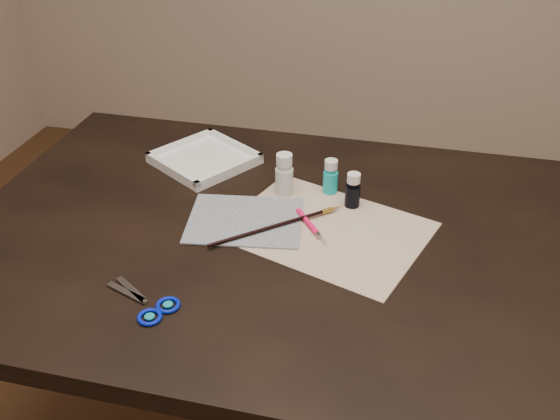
% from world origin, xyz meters
% --- Properties ---
extents(table, '(1.30, 0.90, 0.75)m').
position_xyz_m(table, '(0.00, 0.00, 0.38)').
color(table, black).
rests_on(table, ground).
extents(paper, '(0.45, 0.40, 0.00)m').
position_xyz_m(paper, '(0.09, 0.03, 0.75)').
color(paper, silver).
rests_on(paper, table).
extents(canvas, '(0.26, 0.22, 0.00)m').
position_xyz_m(canvas, '(-0.08, 0.02, 0.75)').
color(canvas, black).
rests_on(canvas, paper).
extents(paint_bottle_white, '(0.05, 0.05, 0.10)m').
position_xyz_m(paint_bottle_white, '(-0.03, 0.15, 0.80)').
color(paint_bottle_white, silver).
rests_on(paint_bottle_white, table).
extents(paint_bottle_cyan, '(0.04, 0.04, 0.08)m').
position_xyz_m(paint_bottle_cyan, '(0.07, 0.17, 0.79)').
color(paint_bottle_cyan, '#14BABD').
rests_on(paint_bottle_cyan, table).
extents(paint_bottle_navy, '(0.04, 0.04, 0.08)m').
position_xyz_m(paint_bottle_navy, '(0.13, 0.13, 0.79)').
color(paint_bottle_navy, black).
rests_on(paint_bottle_navy, table).
extents(paintbrush, '(0.24, 0.21, 0.01)m').
position_xyz_m(paintbrush, '(-0.00, 0.01, 0.76)').
color(paintbrush, black).
rests_on(paintbrush, canvas).
extents(craft_knife, '(0.09, 0.12, 0.01)m').
position_xyz_m(craft_knife, '(0.06, 0.02, 0.76)').
color(craft_knife, '#FF1458').
rests_on(craft_knife, paper).
extents(scissors, '(0.18, 0.13, 0.01)m').
position_xyz_m(scissors, '(-0.19, -0.27, 0.75)').
color(scissors, silver).
rests_on(scissors, table).
extents(palette_tray, '(0.28, 0.28, 0.02)m').
position_xyz_m(palette_tray, '(-0.24, 0.24, 0.76)').
color(palette_tray, white).
rests_on(palette_tray, table).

